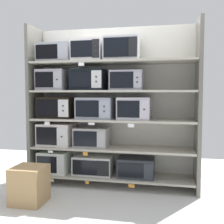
{
  "coord_description": "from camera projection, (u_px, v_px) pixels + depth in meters",
  "views": [
    {
      "loc": [
        0.79,
        -3.86,
        1.36
      ],
      "look_at": [
        0.0,
        0.0,
        1.09
      ],
      "focal_mm": 43.5,
      "sensor_mm": 36.0,
      "label": 1
    }
  ],
  "objects": [
    {
      "name": "ground",
      "position": [
        94.0,
        216.0,
        3.05
      ],
      "size": [
        6.35,
        6.0,
        0.02
      ],
      "primitive_type": "cube",
      "color": "silver"
    },
    {
      "name": "back_panel",
      "position": [
        116.0,
        105.0,
        4.21
      ],
      "size": [
        2.55,
        0.04,
        2.36
      ],
      "primitive_type": "cube",
      "color": "beige",
      "rests_on": "ground"
    },
    {
      "name": "upright_left",
      "position": [
        36.0,
        105.0,
        4.18
      ],
      "size": [
        0.05,
        0.51,
        2.36
      ],
      "primitive_type": "cube",
      "color": "#68645B",
      "rests_on": "ground"
    },
    {
      "name": "upright_right",
      "position": [
        198.0,
        107.0,
        3.7
      ],
      "size": [
        0.05,
        0.51,
        2.36
      ],
      "primitive_type": "cube",
      "color": "#68645B",
      "rests_on": "ground"
    },
    {
      "name": "shelf_0",
      "position": [
        112.0,
        176.0,
        4.01
      ],
      "size": [
        2.35,
        0.51,
        0.03
      ],
      "primitive_type": "cube",
      "color": "#ADA899",
      "rests_on": "ground"
    },
    {
      "name": "microwave_0",
      "position": [
        55.0,
        161.0,
        4.18
      ],
      "size": [
        0.44,
        0.42,
        0.32
      ],
      "color": "silver",
      "rests_on": "shelf_0"
    },
    {
      "name": "microwave_1",
      "position": [
        93.0,
        165.0,
        4.06
      ],
      "size": [
        0.57,
        0.35,
        0.27
      ],
      "color": "silver",
      "rests_on": "shelf_0"
    },
    {
      "name": "microwave_2",
      "position": [
        136.0,
        167.0,
        3.93
      ],
      "size": [
        0.51,
        0.38,
        0.27
      ],
      "color": "#292F36",
      "rests_on": "shelf_0"
    },
    {
      "name": "price_tag_0",
      "position": [
        51.0,
        180.0,
        3.93
      ],
      "size": [
        0.09,
        0.0,
        0.04
      ],
      "primitive_type": "cube",
      "color": "beige"
    },
    {
      "name": "price_tag_1",
      "position": [
        87.0,
        183.0,
        3.82
      ],
      "size": [
        0.05,
        0.0,
        0.04
      ],
      "primitive_type": "cube",
      "color": "orange"
    },
    {
      "name": "price_tag_2",
      "position": [
        131.0,
        186.0,
        3.7
      ],
      "size": [
        0.08,
        0.0,
        0.05
      ],
      "primitive_type": "cube",
      "color": "orange"
    },
    {
      "name": "shelf_1",
      "position": [
        112.0,
        148.0,
        3.99
      ],
      "size": [
        2.35,
        0.51,
        0.03
      ],
      "primitive_type": "cube",
      "color": "#ADA899"
    },
    {
      "name": "microwave_3",
      "position": [
        57.0,
        134.0,
        4.14
      ],
      "size": [
        0.5,
        0.43,
        0.33
      ],
      "color": "silver",
      "rests_on": "shelf_1"
    },
    {
      "name": "microwave_4",
      "position": [
        92.0,
        137.0,
        4.03
      ],
      "size": [
        0.49,
        0.38,
        0.28
      ],
      "color": "#A3A3A3",
      "rests_on": "shelf_1"
    },
    {
      "name": "price_tag_3",
      "position": [
        50.0,
        152.0,
        3.9
      ],
      "size": [
        0.08,
        0.0,
        0.03
      ],
      "primitive_type": "cube",
      "color": "white"
    },
    {
      "name": "price_tag_4",
      "position": [
        85.0,
        154.0,
        3.8
      ],
      "size": [
        0.07,
        0.0,
        0.05
      ],
      "primitive_type": "cube",
      "color": "orange"
    },
    {
      "name": "shelf_2",
      "position": [
        112.0,
        120.0,
        3.96
      ],
      "size": [
        2.35,
        0.51,
        0.03
      ],
      "primitive_type": "cube",
      "color": "#ADA899"
    },
    {
      "name": "microwave_5",
      "position": [
        57.0,
        107.0,
        4.11
      ],
      "size": [
        0.52,
        0.38,
        0.32
      ],
      "color": "black",
      "rests_on": "shelf_2"
    },
    {
      "name": "microwave_6",
      "position": [
        96.0,
        108.0,
        3.99
      ],
      "size": [
        0.53,
        0.39,
        0.31
      ],
      "color": "#969CAE",
      "rests_on": "shelf_2"
    },
    {
      "name": "microwave_7",
      "position": [
        134.0,
        108.0,
        3.88
      ],
      "size": [
        0.46,
        0.44,
        0.31
      ],
      "color": "#BBB4C0",
      "rests_on": "shelf_2"
    },
    {
      "name": "price_tag_5",
      "position": [
        47.0,
        123.0,
        3.89
      ],
      "size": [
        0.08,
        0.0,
        0.04
      ],
      "primitive_type": "cube",
      "color": "white"
    },
    {
      "name": "price_tag_6",
      "position": [
        91.0,
        124.0,
        3.75
      ],
      "size": [
        0.09,
        0.0,
        0.03
      ],
      "primitive_type": "cube",
      "color": "white"
    },
    {
      "name": "price_tag_7",
      "position": [
        131.0,
        125.0,
        3.64
      ],
      "size": [
        0.08,
        0.0,
        0.05
      ],
      "primitive_type": "cube",
      "color": "white"
    },
    {
      "name": "shelf_3",
      "position": [
        112.0,
        91.0,
        3.93
      ],
      "size": [
        2.35,
        0.51,
        0.03
      ],
      "primitive_type": "cube",
      "color": "#ADA899"
    },
    {
      "name": "microwave_8",
      "position": [
        53.0,
        80.0,
        4.09
      ],
      "size": [
        0.42,
        0.41,
        0.31
      ],
      "color": "#A09DAA",
      "rests_on": "shelf_3"
    },
    {
      "name": "microwave_9",
      "position": [
        89.0,
        80.0,
        3.98
      ],
      "size": [
        0.49,
        0.37,
        0.31
      ],
      "color": "black",
      "rests_on": "shelf_3"
    },
    {
      "name": "microwave_10",
      "position": [
        127.0,
        81.0,
        3.87
      ],
      "size": [
        0.46,
        0.4,
        0.28
      ],
      "color": "#9E9CAA",
      "rests_on": "shelf_3"
    },
    {
      "name": "shelf_4",
      "position": [
        112.0,
        62.0,
        3.9
      ],
      "size": [
        2.35,
        0.51,
        0.03
      ],
      "primitive_type": "cube",
      "color": "#ADA899"
    },
    {
      "name": "microwave_11",
      "position": [
        56.0,
        53.0,
        4.06
      ],
      "size": [
        0.52,
        0.35,
        0.28
      ],
      "color": "#999DA8",
      "rests_on": "shelf_4"
    },
    {
      "name": "microwave_12",
      "position": [
        89.0,
        51.0,
        3.95
      ],
      "size": [
        0.44,
        0.43,
        0.31
      ],
      "color": "silver",
      "rests_on": "shelf_4"
    },
    {
      "name": "microwave_13",
      "position": [
        122.0,
        49.0,
        3.85
      ],
      "size": [
        0.49,
        0.4,
        0.33
      ],
      "color": "#B5B9C1",
      "rests_on": "shelf_4"
    },
    {
      "name": "price_tag_8",
      "position": [
        81.0,
        64.0,
        3.72
      ],
      "size": [
        0.08,
        0.0,
        0.05
      ],
      "primitive_type": "cube",
      "color": "white"
    },
    {
      "name": "shipping_carton",
      "position": [
        29.0,
        185.0,
        3.37
      ],
      "size": [
        0.39,
        0.39,
        0.46
      ],
      "primitive_type": "cube",
      "color": "tan",
      "rests_on": "ground"
    }
  ]
}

